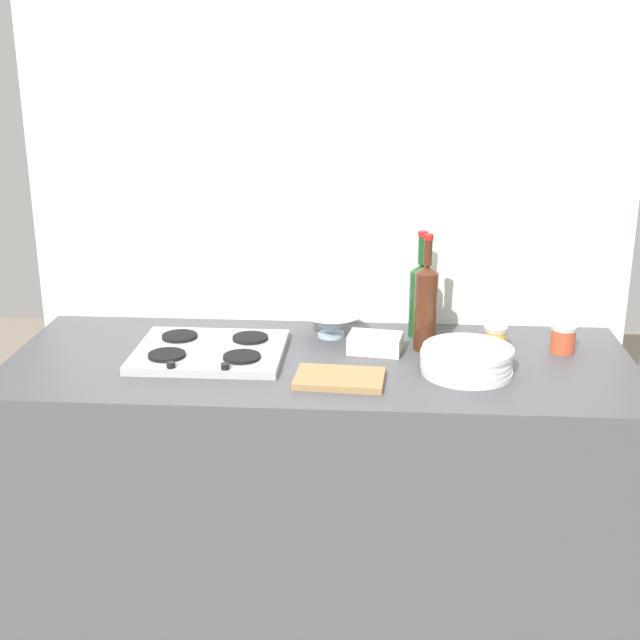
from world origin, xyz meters
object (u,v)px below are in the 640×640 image
object	(u,v)px
wine_bottle_leftmost	(421,297)
condiment_jar_rear	(563,339)
wine_bottle_mid_left	(426,305)
cutting_board	(339,378)
plate_stack	(467,361)
mixing_bowl	(331,324)
condiment_jar_front	(495,339)
butter_dish	(375,343)
stovetop_hob	(210,351)

from	to	relation	value
wine_bottle_leftmost	condiment_jar_rear	xyz separation A→B (m)	(0.41, -0.12, -0.08)
wine_bottle_mid_left	cutting_board	size ratio (longest dim) A/B	1.46
plate_stack	mixing_bowl	world-z (taller)	plate_stack
condiment_jar_front	wine_bottle_mid_left	bearing A→B (deg)	179.86
condiment_jar_rear	mixing_bowl	bearing A→B (deg)	172.35
wine_bottle_mid_left	butter_dish	distance (m)	0.19
plate_stack	cutting_board	xyz separation A→B (m)	(-0.35, -0.09, -0.03)
mixing_bowl	stovetop_hob	bearing A→B (deg)	-150.22
wine_bottle_mid_left	condiment_jar_rear	world-z (taller)	wine_bottle_mid_left
condiment_jar_rear	wine_bottle_leftmost	bearing A→B (deg)	164.03
wine_bottle_leftmost	wine_bottle_mid_left	distance (m)	0.12
wine_bottle_mid_left	mixing_bowl	world-z (taller)	wine_bottle_mid_left
plate_stack	condiment_jar_front	size ratio (longest dim) A/B	3.43
stovetop_hob	butter_dish	distance (m)	0.48
cutting_board	condiment_jar_front	bearing A→B (deg)	31.33
wine_bottle_leftmost	mixing_bowl	xyz separation A→B (m)	(-0.27, -0.03, -0.09)
wine_bottle_mid_left	condiment_jar_rear	distance (m)	0.42
wine_bottle_leftmost	condiment_jar_front	bearing A→B (deg)	-29.68
plate_stack	cutting_board	bearing A→B (deg)	-166.12
wine_bottle_mid_left	mixing_bowl	distance (m)	0.31
stovetop_hob	wine_bottle_leftmost	bearing A→B (deg)	19.85
stovetop_hob	cutting_board	bearing A→B (deg)	-24.13
condiment_jar_front	cutting_board	bearing A→B (deg)	-148.67
condiment_jar_rear	butter_dish	bearing A→B (deg)	-175.76
plate_stack	mixing_bowl	xyz separation A→B (m)	(-0.39, 0.28, 0.00)
cutting_board	condiment_jar_rear	bearing A→B (deg)	23.27
stovetop_hob	wine_bottle_leftmost	size ratio (longest dim) A/B	1.30
plate_stack	wine_bottle_mid_left	distance (m)	0.24
butter_dish	plate_stack	bearing A→B (deg)	-30.86
wine_bottle_leftmost	cutting_board	world-z (taller)	wine_bottle_leftmost
condiment_jar_front	cutting_board	distance (m)	0.52
mixing_bowl	butter_dish	xyz separation A→B (m)	(0.14, -0.13, -0.01)
plate_stack	wine_bottle_leftmost	size ratio (longest dim) A/B	0.77
plate_stack	wine_bottle_mid_left	xyz separation A→B (m)	(-0.11, 0.19, 0.10)
stovetop_hob	condiment_jar_rear	xyz separation A→B (m)	(1.03, 0.10, 0.03)
stovetop_hob	condiment_jar_front	world-z (taller)	condiment_jar_front
wine_bottle_mid_left	condiment_jar_front	bearing A→B (deg)	-0.14
wine_bottle_leftmost	wine_bottle_mid_left	world-z (taller)	wine_bottle_mid_left
condiment_jar_rear	cutting_board	size ratio (longest dim) A/B	0.34
mixing_bowl	cutting_board	bearing A→B (deg)	-83.27
cutting_board	wine_bottle_leftmost	bearing A→B (deg)	59.87
condiment_jar_front	condiment_jar_rear	size ratio (longest dim) A/B	0.91
plate_stack	wine_bottle_leftmost	distance (m)	0.34
stovetop_hob	wine_bottle_leftmost	xyz separation A→B (m)	(0.62, 0.22, 0.11)
stovetop_hob	plate_stack	bearing A→B (deg)	-6.83
mixing_bowl	condiment_jar_rear	world-z (taller)	condiment_jar_rear
butter_dish	condiment_jar_front	distance (m)	0.35
wine_bottle_leftmost	butter_dish	bearing A→B (deg)	-130.49
stovetop_hob	wine_bottle_mid_left	size ratio (longest dim) A/B	1.23
mixing_bowl	plate_stack	bearing A→B (deg)	-36.10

